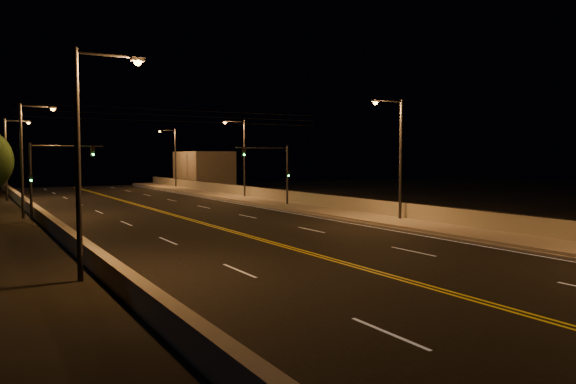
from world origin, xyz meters
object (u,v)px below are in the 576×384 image
streetlight_4 (86,146)px  streetlight_5 (26,152)px  streetlight_1 (397,151)px  streetlight_6 (9,153)px  streetlight_3 (173,154)px  streetlight_2 (242,153)px  traffic_signal_left (47,170)px  traffic_signal_right (277,168)px

streetlight_4 → streetlight_5: 23.87m
streetlight_1 → streetlight_6: size_ratio=1.00×
streetlight_1 → streetlight_3: size_ratio=1.00×
streetlight_3 → streetlight_6: bearing=-150.1°
streetlight_1 → streetlight_2: same height
streetlight_4 → traffic_signal_left: bearing=87.0°
traffic_signal_left → streetlight_6: bearing=93.2°
streetlight_5 → streetlight_6: same height
streetlight_1 → traffic_signal_right: (-1.57, 14.07, -1.35)m
streetlight_5 → traffic_signal_left: streetlight_5 is taller
streetlight_4 → traffic_signal_left: size_ratio=1.53×
streetlight_5 → traffic_signal_right: (19.83, -1.81, -1.35)m
streetlight_6 → traffic_signal_right: (19.83, -20.84, -1.35)m
streetlight_4 → streetlight_5: size_ratio=1.00×
streetlight_2 → traffic_signal_left: streetlight_2 is taller
streetlight_3 → traffic_signal_left: streetlight_3 is taller
streetlight_5 → streetlight_1: bearing=-36.6°
traffic_signal_right → streetlight_3: bearing=87.3°
streetlight_6 → streetlight_1: bearing=-58.5°
streetlight_2 → traffic_signal_right: (-1.57, -10.54, -1.35)m
streetlight_2 → streetlight_5: size_ratio=1.00×
streetlight_4 → traffic_signal_left: 22.13m
streetlight_5 → traffic_signal_left: (1.17, -1.81, -1.35)m
streetlight_6 → traffic_signal_right: bearing=-46.4°
streetlight_6 → streetlight_3: bearing=29.9°
streetlight_5 → traffic_signal_left: 2.55m
streetlight_2 → streetlight_3: (0.00, 22.60, 0.00)m
streetlight_2 → traffic_signal_right: bearing=-98.5°
streetlight_2 → streetlight_4: (-21.40, -32.60, 0.00)m
streetlight_4 → traffic_signal_right: 29.69m
traffic_signal_left → streetlight_3: bearing=58.6°
streetlight_2 → traffic_signal_left: bearing=-152.5°
streetlight_1 → traffic_signal_left: (-20.23, 14.07, -1.35)m
streetlight_6 → traffic_signal_left: 20.92m
streetlight_2 → streetlight_5: same height
streetlight_3 → streetlight_4: (-21.40, -55.19, 0.00)m
streetlight_2 → streetlight_3: bearing=90.0°
streetlight_4 → streetlight_5: (0.00, 23.87, 0.00)m
streetlight_1 → traffic_signal_right: size_ratio=1.53×
streetlight_4 → streetlight_5: bearing=90.0°
streetlight_1 → streetlight_6: bearing=121.5°
streetlight_2 → streetlight_4: size_ratio=1.00×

